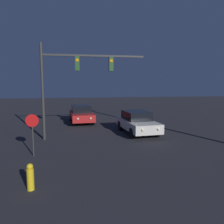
{
  "coord_description": "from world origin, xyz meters",
  "views": [
    {
      "loc": [
        -2.62,
        0.14,
        3.56
      ],
      "look_at": [
        0.0,
        14.88,
        1.66
      ],
      "focal_mm": 35.0,
      "sensor_mm": 36.0,
      "label": 1
    }
  ],
  "objects": [
    {
      "name": "traffic_signal_mast",
      "position": [
        -2.73,
        14.53,
        4.17
      ],
      "size": [
        6.68,
        0.3,
        6.13
      ],
      "color": "#2D2D2D",
      "rests_on": "ground_plane"
    },
    {
      "name": "stop_sign",
      "position": [
        -4.63,
        11.18,
        1.45
      ],
      "size": [
        0.63,
        0.07,
        2.11
      ],
      "color": "#2D2D2D",
      "rests_on": "ground_plane"
    },
    {
      "name": "car_far",
      "position": [
        -1.92,
        20.46,
        0.84
      ],
      "size": [
        2.24,
        4.76,
        1.61
      ],
      "rotation": [
        0.0,
        0.0,
        3.21
      ],
      "color": "#B21E1E",
      "rests_on": "ground_plane"
    },
    {
      "name": "fire_hydrant",
      "position": [
        -4.11,
        7.53,
        0.46
      ],
      "size": [
        0.24,
        0.24,
        0.93
      ],
      "color": "gold",
      "rests_on": "ground_plane"
    },
    {
      "name": "car_near",
      "position": [
        1.93,
        15.29,
        0.84
      ],
      "size": [
        2.26,
        4.77,
        1.61
      ],
      "rotation": [
        0.0,
        0.0,
        3.22
      ],
      "color": "beige",
      "rests_on": "ground_plane"
    }
  ]
}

